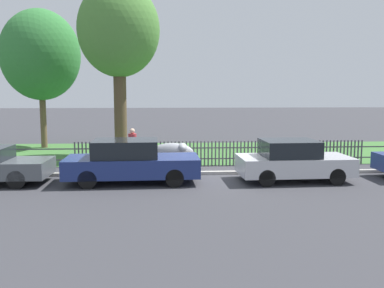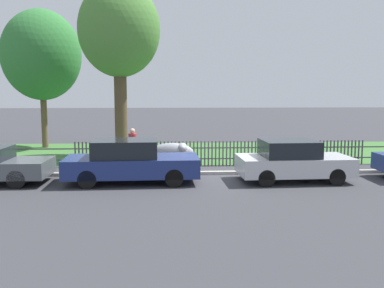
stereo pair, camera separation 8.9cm
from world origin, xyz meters
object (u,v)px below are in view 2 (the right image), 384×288
object	(u,v)px
parked_car_black_saloon	(130,161)
covered_motorcycle	(173,153)
tree_behind_motorcycle	(119,32)
tree_nearest_kerb	(41,55)
pedestrian_near_fence	(133,146)
parked_car_navy_estate	(292,161)

from	to	relation	value
parked_car_black_saloon	covered_motorcycle	distance (m)	2.91
covered_motorcycle	parked_car_black_saloon	bearing A→B (deg)	-118.65
tree_behind_motorcycle	tree_nearest_kerb	bearing A→B (deg)	144.12
tree_nearest_kerb	tree_behind_motorcycle	world-z (taller)	tree_behind_motorcycle
covered_motorcycle	pedestrian_near_fence	world-z (taller)	pedestrian_near_fence
tree_nearest_kerb	tree_behind_motorcycle	size ratio (longest dim) A/B	0.92
parked_car_black_saloon	pedestrian_near_fence	world-z (taller)	pedestrian_near_fence
covered_motorcycle	tree_nearest_kerb	size ratio (longest dim) A/B	0.26
parked_car_navy_estate	tree_nearest_kerb	bearing A→B (deg)	138.32
parked_car_navy_estate	covered_motorcycle	distance (m)	4.89
parked_car_navy_estate	pedestrian_near_fence	distance (m)	6.43
parked_car_black_saloon	tree_nearest_kerb	world-z (taller)	tree_nearest_kerb
tree_behind_motorcycle	pedestrian_near_fence	bearing A→B (deg)	-76.15
covered_motorcycle	tree_behind_motorcycle	world-z (taller)	tree_behind_motorcycle
covered_motorcycle	tree_behind_motorcycle	distance (m)	6.80
covered_motorcycle	tree_nearest_kerb	world-z (taller)	tree_nearest_kerb
tree_nearest_kerb	pedestrian_near_fence	xyz separation A→B (m)	(5.45, -6.70, -4.14)
parked_car_black_saloon	tree_nearest_kerb	xyz separation A→B (m)	(-5.59, 9.35, 4.32)
covered_motorcycle	tree_nearest_kerb	distance (m)	10.81
parked_car_black_saloon	parked_car_navy_estate	size ratio (longest dim) A/B	1.17
parked_car_black_saloon	covered_motorcycle	xyz separation A→B (m)	(1.50, 2.49, -0.09)
parked_car_black_saloon	pedestrian_near_fence	xyz separation A→B (m)	(-0.15, 2.64, 0.19)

